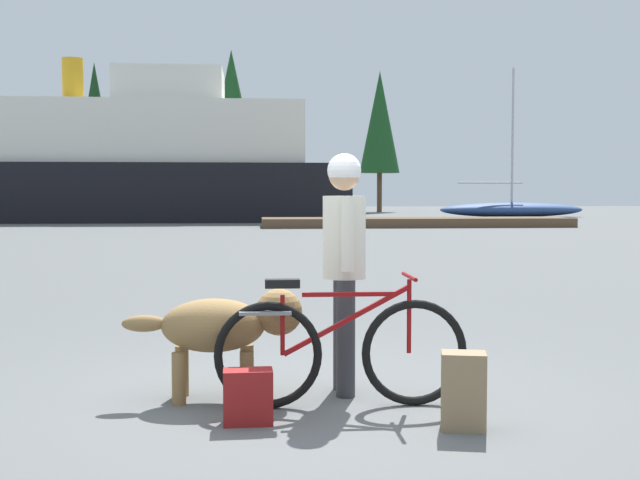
# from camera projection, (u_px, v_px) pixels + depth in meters

# --- Properties ---
(ground_plane) EXTENTS (160.00, 160.00, 0.00)m
(ground_plane) POSITION_uv_depth(u_px,v_px,m) (304.00, 402.00, 5.70)
(ground_plane) COLOR #595B5B
(bicycle) EXTENTS (1.78, 0.44, 0.93)m
(bicycle) POSITION_uv_depth(u_px,v_px,m) (340.00, 350.00, 5.56)
(bicycle) COLOR black
(bicycle) RESTS_ON ground_plane
(person_cyclist) EXTENTS (0.32, 0.53, 1.79)m
(person_cyclist) POSITION_uv_depth(u_px,v_px,m) (344.00, 248.00, 5.91)
(person_cyclist) COLOR #333338
(person_cyclist) RESTS_ON ground_plane
(dog) EXTENTS (1.30, 0.46, 0.81)m
(dog) POSITION_uv_depth(u_px,v_px,m) (226.00, 326.00, 5.77)
(dog) COLOR olive
(dog) RESTS_ON ground_plane
(backpack) EXTENTS (0.32, 0.26, 0.49)m
(backpack) POSITION_uv_depth(u_px,v_px,m) (463.00, 391.00, 5.05)
(backpack) COLOR #8C7251
(backpack) RESTS_ON ground_plane
(handbag_pannier) EXTENTS (0.32, 0.19, 0.36)m
(handbag_pannier) POSITION_uv_depth(u_px,v_px,m) (248.00, 397.00, 5.16)
(handbag_pannier) COLOR maroon
(handbag_pannier) RESTS_ON ground_plane
(dock_pier) EXTENTS (13.53, 2.77, 0.40)m
(dock_pier) POSITION_uv_depth(u_px,v_px,m) (416.00, 222.00, 34.94)
(dock_pier) COLOR brown
(dock_pier) RESTS_ON ground_plane
(ferry_boat) EXTENTS (23.24, 8.10, 8.59)m
(ferry_boat) POSITION_uv_depth(u_px,v_px,m) (130.00, 165.00, 42.53)
(ferry_boat) COLOR black
(ferry_boat) RESTS_ON ground_plane
(sailboat_moored) EXTENTS (8.93, 2.50, 9.06)m
(sailboat_moored) POSITION_uv_depth(u_px,v_px,m) (511.00, 209.00, 48.69)
(sailboat_moored) COLOR navy
(sailboat_moored) RESTS_ON ground_plane
(pine_tree_far_left) EXTENTS (3.08, 3.08, 11.23)m
(pine_tree_far_left) POSITION_uv_depth(u_px,v_px,m) (95.00, 123.00, 59.49)
(pine_tree_far_left) COLOR #4C331E
(pine_tree_far_left) RESTS_ON ground_plane
(pine_tree_center) EXTENTS (4.09, 4.09, 12.01)m
(pine_tree_center) POSITION_uv_depth(u_px,v_px,m) (232.00, 115.00, 58.63)
(pine_tree_center) COLOR #4C331E
(pine_tree_center) RESTS_ON ground_plane
(pine_tree_far_right) EXTENTS (3.11, 3.11, 10.87)m
(pine_tree_far_right) POSITION_uv_depth(u_px,v_px,m) (380.00, 122.00, 61.36)
(pine_tree_far_right) COLOR #4C331E
(pine_tree_far_right) RESTS_ON ground_plane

